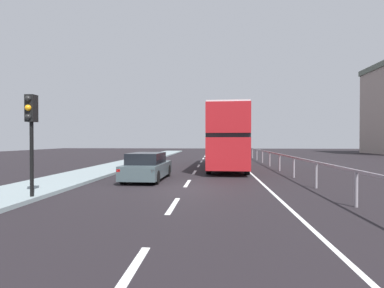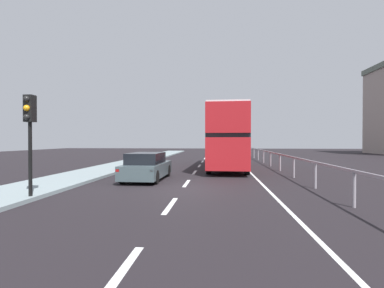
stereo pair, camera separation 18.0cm
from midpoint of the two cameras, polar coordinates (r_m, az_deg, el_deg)
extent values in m
cube|color=black|center=(12.64, -1.83, -8.66)|extent=(74.52, 120.00, 0.10)
cube|color=gray|center=(14.57, -26.33, -7.01)|extent=(2.93, 80.00, 0.14)
cube|color=silver|center=(4.89, -13.39, -23.56)|extent=(0.16, 2.29, 0.01)
cube|color=silver|center=(9.26, -4.24, -11.80)|extent=(0.16, 2.29, 0.01)
cube|color=silver|center=(13.85, -1.27, -7.62)|extent=(0.16, 2.29, 0.01)
cube|color=silver|center=(18.49, 0.20, -5.51)|extent=(0.16, 2.29, 0.01)
cube|color=silver|center=(23.15, 1.07, -4.25)|extent=(0.16, 2.29, 0.01)
cube|color=silver|center=(27.83, 1.65, -3.41)|extent=(0.16, 2.29, 0.01)
cube|color=silver|center=(32.51, 2.06, -2.82)|extent=(0.16, 2.29, 0.01)
cube|color=silver|center=(37.19, 2.36, -2.37)|extent=(0.16, 2.29, 0.01)
cube|color=silver|center=(41.88, 2.60, -2.03)|extent=(0.16, 2.29, 0.01)
cube|color=silver|center=(21.60, 10.08, -4.62)|extent=(0.12, 46.00, 0.01)
cube|color=gray|center=(21.82, 15.43, -1.72)|extent=(0.08, 42.00, 0.08)
cylinder|color=gray|center=(10.15, 28.79, -7.67)|extent=(0.10, 0.10, 1.09)
cylinder|color=gray|center=(13.39, 22.59, -5.62)|extent=(0.10, 0.10, 1.09)
cylinder|color=gray|center=(16.74, 18.85, -4.34)|extent=(0.10, 0.10, 1.09)
cylinder|color=gray|center=(20.14, 16.37, -3.48)|extent=(0.10, 0.10, 1.09)
cylinder|color=gray|center=(23.56, 14.62, -2.87)|extent=(0.10, 0.10, 1.09)
cylinder|color=gray|center=(27.01, 13.31, -2.41)|extent=(0.10, 0.10, 1.09)
cylinder|color=gray|center=(30.47, 12.30, -2.05)|extent=(0.10, 0.10, 1.09)
cylinder|color=gray|center=(33.94, 11.50, -1.77)|extent=(0.10, 0.10, 1.09)
cylinder|color=gray|center=(37.41, 10.84, -1.54)|extent=(0.10, 0.10, 1.09)
cylinder|color=gray|center=(40.89, 10.30, -1.34)|extent=(0.10, 0.10, 1.09)
cube|color=#AC191F|center=(21.22, 6.67, -1.30)|extent=(2.84, 10.79, 1.83)
cube|color=black|center=(21.21, 6.67, 1.49)|extent=(2.84, 10.37, 0.24)
cube|color=#AC191F|center=(21.24, 6.68, 4.09)|extent=(2.84, 10.79, 1.69)
cube|color=silver|center=(21.32, 6.68, 6.50)|extent=(2.78, 10.58, 0.10)
cube|color=black|center=(26.55, 6.66, -0.70)|extent=(2.19, 0.12, 1.28)
cube|color=yellow|center=(26.59, 6.67, 4.33)|extent=(1.46, 0.09, 0.28)
cylinder|color=black|center=(25.23, 4.11, -2.71)|extent=(0.32, 1.01, 1.00)
cylinder|color=black|center=(25.23, 9.20, -2.72)|extent=(0.32, 1.01, 1.00)
cylinder|color=black|center=(17.55, 3.01, -4.22)|extent=(0.32, 1.01, 1.00)
cylinder|color=black|center=(17.55, 10.34, -4.23)|extent=(0.32, 1.01, 1.00)
cube|color=#435357|center=(15.19, -8.95, -4.94)|extent=(1.83, 4.34, 0.67)
cube|color=black|center=(14.93, -9.16, -2.73)|extent=(1.58, 2.40, 0.54)
cube|color=red|center=(13.38, -14.46, -5.01)|extent=(0.16, 0.06, 0.12)
cube|color=red|center=(12.94, -8.00, -5.19)|extent=(0.16, 0.06, 0.12)
cylinder|color=black|center=(16.81, -10.33, -5.06)|extent=(0.21, 0.64, 0.64)
cylinder|color=black|center=(16.45, -4.99, -5.18)|extent=(0.21, 0.64, 0.64)
cylinder|color=black|center=(14.06, -13.59, -6.21)|extent=(0.21, 0.64, 0.64)
cylinder|color=black|center=(13.62, -7.25, -6.41)|extent=(0.21, 0.64, 0.64)
cylinder|color=black|center=(11.19, -29.06, -0.29)|extent=(0.12, 0.12, 3.38)
cube|color=black|center=(11.23, -29.10, 6.06)|extent=(0.30, 0.30, 0.90)
sphere|color=black|center=(11.13, -29.60, 7.66)|extent=(0.20, 0.20, 0.20)
sphere|color=orange|center=(11.09, -29.59, 6.12)|extent=(0.20, 0.20, 0.20)
sphere|color=black|center=(11.07, -29.58, 4.58)|extent=(0.20, 0.20, 0.20)
camera|label=1|loc=(0.09, -90.30, 0.00)|focal=27.51mm
camera|label=2|loc=(0.09, 89.70, 0.00)|focal=27.51mm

